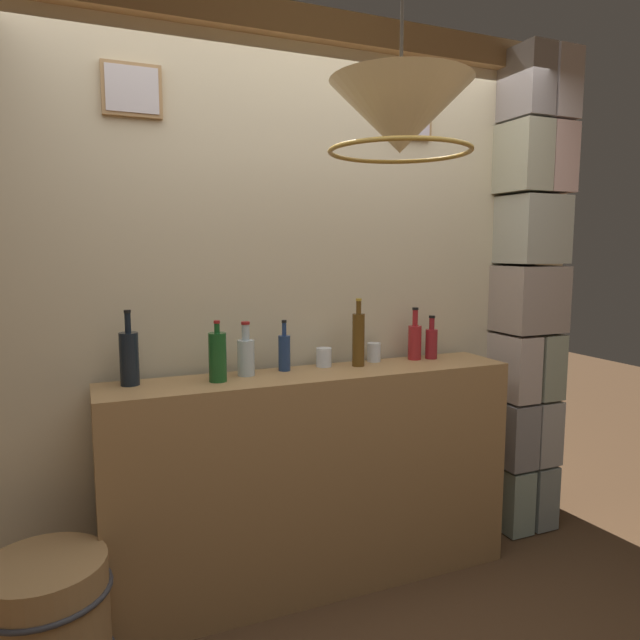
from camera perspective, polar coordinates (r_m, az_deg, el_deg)
name	(u,v)px	position (r m, az deg, el deg)	size (l,w,h in m)	color
panelled_rear_partition	(296,283)	(2.82, -2.39, 3.69)	(3.38, 0.15, 2.70)	beige
stone_pillar	(525,296)	(3.40, 19.78, 2.27)	(0.35, 0.33, 2.64)	#90A493
bar_shelf_unit	(316,480)	(2.80, -0.41, -15.68)	(1.93, 0.35, 1.04)	#9E7547
liquor_bottle_rum	(129,357)	(2.51, -18.47, -3.55)	(0.08, 0.08, 0.32)	black
liquor_bottle_whiskey	(284,352)	(2.67, -3.57, -3.17)	(0.06, 0.06, 0.24)	navy
liquor_bottle_rye	(415,340)	(2.97, 9.41, -2.02)	(0.07, 0.07, 0.27)	maroon
liquor_bottle_vermouth	(431,342)	(3.01, 11.03, -2.17)	(0.06, 0.06, 0.22)	maroon
liquor_bottle_gin	(218,356)	(2.49, -10.17, -3.60)	(0.08, 0.08, 0.26)	#195020
liquor_bottle_sherry	(246,355)	(2.59, -7.39, -3.50)	(0.08, 0.08, 0.24)	#B1C0C6
liquor_bottle_bourbon	(358,338)	(2.77, 3.84, -1.83)	(0.06, 0.06, 0.33)	#593B15
glass_tumbler_rocks	(374,352)	(2.90, 5.38, -3.22)	(0.07, 0.07, 0.09)	silver
glass_tumbler_highball	(324,357)	(2.77, 0.38, -3.73)	(0.08, 0.08, 0.09)	silver
pendant_lamp	(400,119)	(2.08, 8.00, 19.19)	(0.50, 0.50, 0.50)	beige
wooden_barrel	(47,628)	(2.53, -25.57, -25.93)	(0.47, 0.47, 0.50)	#9E7547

